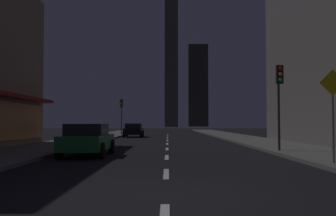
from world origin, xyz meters
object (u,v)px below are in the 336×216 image
Objects in this scene: street_lamp_right at (323,19)px; traffic_light_far_left at (122,109)px; fire_hydrant_far_left at (85,138)px; car_parked_far at (134,130)px; car_parked_near at (88,139)px; traffic_light_near_right at (280,88)px; pedestrian_crossing_sign at (334,107)px.

traffic_light_far_left is at bearing 109.02° from street_lamp_right.
car_parked_far is at bearing 79.98° from fire_hydrant_far_left.
car_parked_far is (0.00, 22.62, 0.00)m from car_parked_near.
traffic_light_near_right is 0.64× the size of street_lamp_right.
traffic_light_far_left is at bearing 88.71° from fire_hydrant_far_left.
car_parked_far is 6.48× the size of fire_hydrant_far_left.
street_lamp_right is at bearing -71.47° from car_parked_far.
car_parked_far is 0.64× the size of street_lamp_right.
pedestrian_crossing_sign is at bearing -47.10° from street_lamp_right.
street_lamp_right is (8.98, -4.17, 4.33)m from car_parked_near.
fire_hydrant_far_left is 0.16× the size of traffic_light_far_left.
fire_hydrant_far_left is at bearing 143.71° from traffic_light_near_right.
traffic_light_near_right is 1.33× the size of pedestrian_crossing_sign.
traffic_light_near_right is at bearing 88.73° from street_lamp_right.
pedestrian_crossing_sign is at bearing -71.21° from car_parked_far.
car_parked_far is at bearing 108.53° from street_lamp_right.
car_parked_near is at bearing 155.07° from street_lamp_right.
car_parked_near is 9.50m from traffic_light_near_right.
fire_hydrant_far_left is 14.41m from traffic_light_near_right.
traffic_light_near_right is (9.10, 1.23, 2.45)m from car_parked_near.
traffic_light_far_left is (0.40, 17.78, 2.74)m from fire_hydrant_far_left.
street_lamp_right reaches higher than traffic_light_far_left.
fire_hydrant_far_left is 0.16× the size of traffic_light_near_right.
pedestrian_crossing_sign reaches higher than car_parked_far.
traffic_light_far_left is at bearing 109.25° from pedestrian_crossing_sign.
traffic_light_far_left reaches higher than car_parked_near.
pedestrian_crossing_sign is at bearing -70.75° from traffic_light_far_left.
street_lamp_right is (11.28, -13.78, 4.61)m from fire_hydrant_far_left.
car_parked_near is at bearing -172.29° from traffic_light_near_right.
traffic_light_near_right reaches higher than car_parked_far.
traffic_light_near_right reaches higher than fire_hydrant_far_left.
street_lamp_right reaches higher than car_parked_near.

